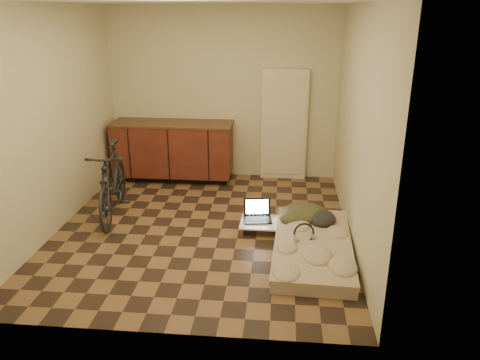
# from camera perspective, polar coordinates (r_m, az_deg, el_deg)

# --- Properties ---
(room_shell) EXTENTS (3.50, 4.00, 2.60)m
(room_shell) POSITION_cam_1_polar(r_m,az_deg,el_deg) (5.36, -4.83, 6.78)
(room_shell) COLOR brown
(room_shell) RESTS_ON ground
(cabinets) EXTENTS (1.84, 0.62, 0.91)m
(cabinets) POSITION_cam_1_polar(r_m,az_deg,el_deg) (7.33, -8.14, 3.58)
(cabinets) COLOR black
(cabinets) RESTS_ON ground
(appliance_panel) EXTENTS (0.70, 0.10, 1.70)m
(appliance_panel) POSITION_cam_1_polar(r_m,az_deg,el_deg) (7.27, 5.39, 6.67)
(appliance_panel) COLOR #F4E2C1
(appliance_panel) RESTS_ON ground
(bicycle) EXTENTS (0.72, 1.66, 1.04)m
(bicycle) POSITION_cam_1_polar(r_m,az_deg,el_deg) (6.13, -15.32, 0.23)
(bicycle) COLOR black
(bicycle) RESTS_ON ground
(futon) EXTENTS (0.91, 1.77, 0.15)m
(futon) POSITION_cam_1_polar(r_m,az_deg,el_deg) (5.25, 8.85, -8.05)
(futon) COLOR #BAA895
(futon) RESTS_ON ground
(clothing_pile) EXTENTS (0.61, 0.52, 0.24)m
(clothing_pile) POSITION_cam_1_polar(r_m,az_deg,el_deg) (5.69, 8.41, -3.52)
(clothing_pile) COLOR #393A22
(clothing_pile) RESTS_ON futon
(headphones) EXTENTS (0.30, 0.29, 0.17)m
(headphones) POSITION_cam_1_polar(r_m,az_deg,el_deg) (5.18, 7.81, -6.37)
(headphones) COLOR black
(headphones) RESTS_ON futon
(lap_desk) EXTENTS (0.69, 0.45, 0.11)m
(lap_desk) POSITION_cam_1_polar(r_m,az_deg,el_deg) (5.68, 3.53, -5.24)
(lap_desk) COLOR brown
(lap_desk) RESTS_ON ground
(laptop) EXTENTS (0.36, 0.33, 0.22)m
(laptop) POSITION_cam_1_polar(r_m,az_deg,el_deg) (5.73, 2.15, -4.28)
(laptop) COLOR black
(laptop) RESTS_ON lap_desk
(mouse) EXTENTS (0.09, 0.11, 0.03)m
(mouse) POSITION_cam_1_polar(r_m,az_deg,el_deg) (5.64, 5.96, -5.16)
(mouse) COLOR silver
(mouse) RESTS_ON lap_desk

